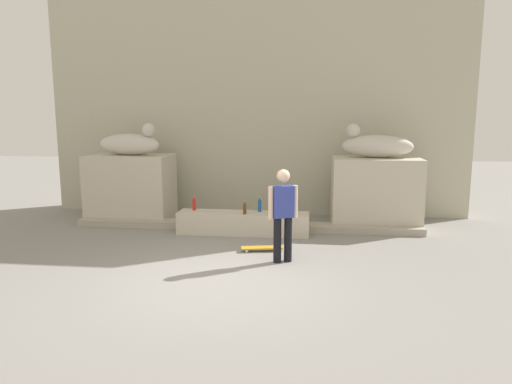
% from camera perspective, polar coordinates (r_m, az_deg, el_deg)
% --- Properties ---
extents(ground_plane, '(40.00, 40.00, 0.00)m').
position_cam_1_polar(ground_plane, '(7.61, -4.81, -10.69)').
color(ground_plane, gray).
extents(facade_wall, '(10.85, 0.60, 6.82)m').
position_cam_1_polar(facade_wall, '(12.50, 0.02, 13.14)').
color(facade_wall, '#B9B69E').
rests_on(facade_wall, ground_plane).
extents(pedestal_left, '(1.99, 1.24, 1.62)m').
position_cam_1_polar(pedestal_left, '(12.01, -14.94, 0.52)').
color(pedestal_left, beige).
rests_on(pedestal_left, ground_plane).
extents(pedestal_right, '(1.99, 1.24, 1.62)m').
position_cam_1_polar(pedestal_right, '(11.27, 14.30, -0.03)').
color(pedestal_right, beige).
rests_on(pedestal_right, ground_plane).
extents(statue_reclining_left, '(1.67, 0.82, 0.78)m').
position_cam_1_polar(statue_reclining_left, '(11.87, -15.02, 5.72)').
color(statue_reclining_left, beige).
rests_on(statue_reclining_left, pedestal_left).
extents(statue_reclining_right, '(1.66, 0.75, 0.78)m').
position_cam_1_polar(statue_reclining_right, '(11.14, 14.34, 5.52)').
color(statue_reclining_right, beige).
rests_on(statue_reclining_right, pedestal_right).
extents(ledge_block, '(2.88, 0.61, 0.48)m').
position_cam_1_polar(ledge_block, '(10.35, -1.56, -3.80)').
color(ledge_block, beige).
rests_on(ledge_block, ground_plane).
extents(skater, '(0.51, 0.32, 1.67)m').
position_cam_1_polar(skater, '(8.27, 3.30, -2.38)').
color(skater, black).
rests_on(skater, ground_plane).
extents(skateboard, '(0.82, 0.36, 0.08)m').
position_cam_1_polar(skateboard, '(9.11, 0.73, -6.79)').
color(skateboard, gold).
rests_on(skateboard, ground_plane).
extents(bottle_red, '(0.08, 0.08, 0.32)m').
position_cam_1_polar(bottle_red, '(10.60, -7.54, -1.51)').
color(bottle_red, red).
rests_on(bottle_red, ledge_block).
extents(bottle_brown, '(0.07, 0.07, 0.28)m').
position_cam_1_polar(bottle_brown, '(10.12, -1.38, -2.07)').
color(bottle_brown, '#593314').
rests_on(bottle_brown, ledge_block).
extents(bottle_blue, '(0.08, 0.08, 0.32)m').
position_cam_1_polar(bottle_blue, '(10.37, 0.45, -1.66)').
color(bottle_blue, '#194C99').
rests_on(bottle_blue, ledge_block).
extents(stair_step, '(7.91, 0.50, 0.16)m').
position_cam_1_polar(stair_step, '(10.79, -1.23, -4.11)').
color(stair_step, '#A9A08F').
rests_on(stair_step, ground_plane).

